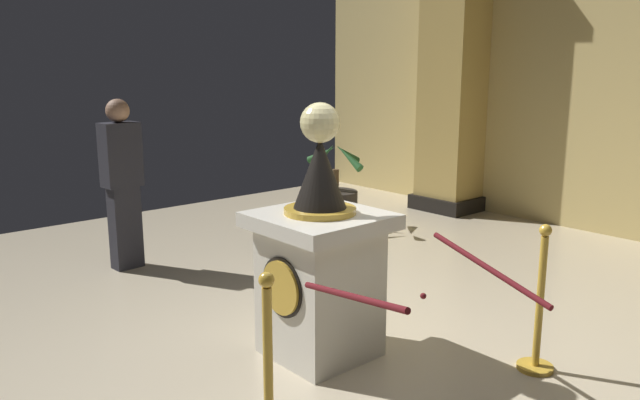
{
  "coord_description": "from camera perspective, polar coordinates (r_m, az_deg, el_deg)",
  "views": [
    {
      "loc": [
        2.66,
        -2.88,
        1.97
      ],
      "look_at": [
        -0.39,
        -0.21,
        1.1
      ],
      "focal_mm": 34.82,
      "sensor_mm": 36.0,
      "label": 1
    }
  ],
  "objects": [
    {
      "name": "ground_plane",
      "position": [
        4.39,
        5.65,
        -14.7
      ],
      "size": [
        10.67,
        10.67,
        0.0
      ],
      "primitive_type": "plane",
      "color": "beige"
    },
    {
      "name": "pedestal_clock",
      "position": [
        4.26,
        -0.04,
        -5.85
      ],
      "size": [
        0.81,
        0.81,
        1.75
      ],
      "color": "silver",
      "rests_on": "ground_plane"
    },
    {
      "name": "stanchion_near",
      "position": [
        3.3,
        -4.75,
        -17.48
      ],
      "size": [
        0.24,
        0.24,
        1.01
      ],
      "color": "gold",
      "rests_on": "ground_plane"
    },
    {
      "name": "stanchion_far",
      "position": [
        4.39,
        19.44,
        -10.4
      ],
      "size": [
        0.24,
        0.24,
        1.0
      ],
      "color": "gold",
      "rests_on": "ground_plane"
    },
    {
      "name": "velvet_rope",
      "position": [
        3.59,
        9.51,
        -7.37
      ],
      "size": [
        1.16,
        1.19,
        0.22
      ],
      "color": "#591419"
    },
    {
      "name": "column_left",
      "position": [
        8.84,
        12.39,
        11.94
      ],
      "size": [
        0.89,
        0.89,
        4.01
      ],
      "color": "black",
      "rests_on": "ground_plane"
    },
    {
      "name": "potted_palm_left",
      "position": [
        7.73,
        1.43,
        -0.31
      ],
      "size": [
        0.88,
        0.87,
        1.09
      ],
      "color": "#2D2823",
      "rests_on": "ground_plane"
    },
    {
      "name": "bystander_guest",
      "position": [
        6.38,
        -17.71,
        1.77
      ],
      "size": [
        0.24,
        0.37,
        1.68
      ],
      "color": "#26262D",
      "rests_on": "ground_plane"
    }
  ]
}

